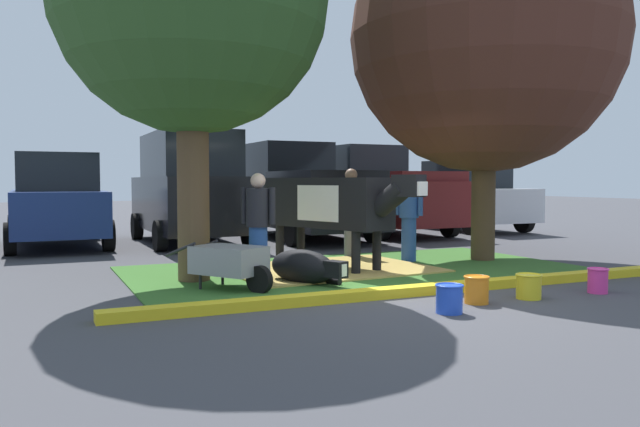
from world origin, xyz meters
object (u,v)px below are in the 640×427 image
bucket_yellow (529,286)px  suv_black (189,188)px  person_visitor_far (351,210)px  bucket_blue (449,298)px  bucket_pink (598,280)px  shade_tree_right (486,38)px  bucket_orange (477,289)px  cow_holstein (331,203)px  person_visitor_near (409,216)px  calf_lying (304,267)px  pickup_truck_maroon (379,193)px  wheelbarrow (230,261)px  hatchback_white (57,201)px  sedan_blue (465,196)px  pickup_truck_black (302,194)px  person_handler (258,224)px

bucket_yellow → suv_black: size_ratio=0.07×
person_visitor_far → bucket_blue: person_visitor_far is taller
bucket_pink → shade_tree_right: bearing=76.1°
person_visitor_far → bucket_orange: (-0.70, -4.51, -0.72)m
cow_holstein → person_visitor_near: (1.64, 0.25, -0.25)m
calf_lying → pickup_truck_maroon: 8.74m
wheelbarrow → hatchback_white: size_ratio=0.34×
person_visitor_near → sedan_blue: (5.44, 5.46, 0.16)m
bucket_yellow → suv_black: 8.88m
person_visitor_far → person_visitor_near: bearing=-58.4°
pickup_truck_maroon → shade_tree_right: bearing=-102.2°
person_visitor_far → sedan_blue: 7.52m
hatchback_white → person_visitor_far: bearing=-42.3°
pickup_truck_maroon → person_visitor_far: bearing=-125.3°
person_visitor_far → shade_tree_right: bearing=-35.1°
calf_lying → bucket_orange: calf_lying is taller
shade_tree_right → hatchback_white: 9.48m
person_visitor_near → pickup_truck_maroon: (2.61, 5.56, 0.29)m
calf_lying → sedan_blue: sedan_blue is taller
sedan_blue → calf_lying: bearing=-139.6°
hatchback_white → pickup_truck_black: size_ratio=0.81×
cow_holstein → bucket_yellow: size_ratio=9.42×
sedan_blue → suv_black: bearing=-176.9°
calf_lying → person_visitor_far: size_ratio=0.79×
wheelbarrow → pickup_truck_black: bearing=59.9°
bucket_orange → pickup_truck_maroon: bearing=66.6°
person_handler → bucket_orange: bearing=-54.3°
shade_tree_right → wheelbarrow: 6.25m
bucket_yellow → pickup_truck_black: 8.74m
sedan_blue → hatchback_white: bearing=179.9°
calf_lying → wheelbarrow: (-1.08, -0.06, 0.15)m
person_visitor_far → bucket_yellow: 4.60m
suv_black → sedan_blue: size_ratio=1.05×
shade_tree_right → person_visitor_near: bearing=164.8°
bucket_orange → calf_lying: bearing=121.5°
person_handler → person_visitor_far: bearing=38.3°
calf_lying → wheelbarrow: 1.09m
bucket_yellow → bucket_pink: bearing=-3.5°
person_handler → person_visitor_far: (2.51, 1.98, 0.07)m
sedan_blue → shade_tree_right: bearing=-125.2°
shade_tree_right → pickup_truck_black: (-1.20, 5.50, -2.85)m
calf_lying → bucket_yellow: (2.05, -2.13, -0.08)m
cow_holstein → pickup_truck_black: (1.78, 5.38, 0.04)m
person_handler → person_visitor_near: size_ratio=1.00×
person_visitor_near → shade_tree_right: bearing=-15.2°
bucket_blue → sedan_blue: sedan_blue is taller
person_handler → sedan_blue: (8.57, 6.43, 0.16)m
suv_black → pickup_truck_maroon: 5.37m
bucket_orange → suv_black: bearing=99.4°
person_visitor_far → pickup_truck_maroon: size_ratio=0.31×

